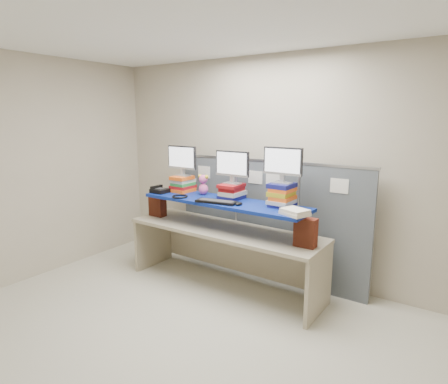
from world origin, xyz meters
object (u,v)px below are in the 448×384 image
Objects in this scene: monitor_center at (232,165)px; keyboard at (216,202)px; desk_phone at (160,190)px; monitor_left at (182,159)px; monitor_right at (283,163)px; desk at (224,240)px; blue_board at (224,202)px.

keyboard is (-0.04, -0.27, -0.39)m from monitor_center.
monitor_center is at bearing 12.02° from desk_phone.
monitor_left is 0.78m from monitor_center.
monitor_center is at bearing 180.00° from monitor_right.
monitor_left is at bearing 180.00° from monitor_right.
keyboard is at bearing -88.64° from desk.
monitor_right is at bearing -0.00° from monitor_left.
monitor_right reaches higher than desk.
monitor_left is 0.90m from keyboard.
desk is at bearing -9.01° from monitor_left.
monitor_center is 0.90× the size of keyboard.
monitor_center is 1.07m from desk_phone.
monitor_right is 0.87m from keyboard.
monitor_right is (0.69, 0.11, 0.96)m from desk.
monitor_center is (0.04, 0.12, 0.89)m from desk.
desk_phone reaches higher than desk.
desk is at bearing 5.51° from desk_phone.
blue_board is 0.85m from monitor_right.
monitor_center is at bearing 73.75° from blue_board.
monitor_center is at bearing -0.00° from monitor_left.
monitor_left reaches higher than desk_phone.
monitor_left is 1.00× the size of monitor_right.
monitor_left is 1.00× the size of monitor_center.
monitor_center reaches higher than desk_phone.
monitor_right is (0.65, -0.01, 0.07)m from monitor_center.
blue_board is 4.64× the size of monitor_center.
desk is 0.90m from monitor_center.
keyboard is (-0.69, -0.26, -0.46)m from monitor_right.
monitor_right is at bearing -0.00° from monitor_center.
monitor_left is at bearing 150.74° from keyboard.
blue_board reaches higher than desk.
desk_phone is at bearing 168.01° from keyboard.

